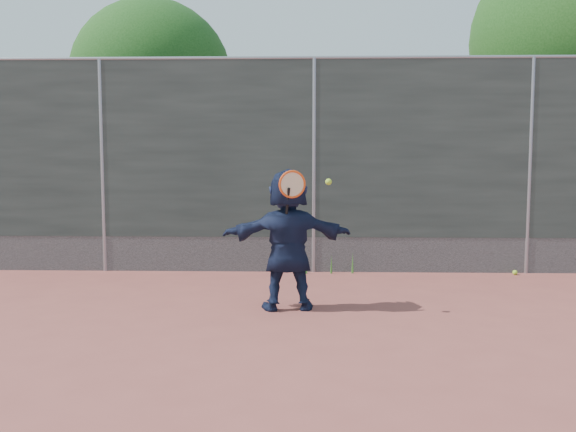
{
  "coord_description": "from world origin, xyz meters",
  "views": [
    {
      "loc": [
        -0.09,
        -5.53,
        1.7
      ],
      "look_at": [
        -0.3,
        1.31,
        1.02
      ],
      "focal_mm": 40.0,
      "sensor_mm": 36.0,
      "label": 1
    }
  ],
  "objects": [
    {
      "name": "ground",
      "position": [
        0.0,
        0.0,
        0.0
      ],
      "size": [
        80.0,
        80.0,
        0.0
      ],
      "primitive_type": "plane",
      "color": "#9E4C42",
      "rests_on": "ground"
    },
    {
      "name": "player",
      "position": [
        -0.3,
        1.31,
        0.76
      ],
      "size": [
        1.46,
        0.61,
        1.53
      ],
      "primitive_type": "imported",
      "rotation": [
        0.0,
        0.0,
        3.26
      ],
      "color": "#16203D",
      "rests_on": "ground"
    },
    {
      "name": "ball_ground",
      "position": [
        2.8,
        3.35,
        0.03
      ],
      "size": [
        0.07,
        0.07,
        0.07
      ],
      "primitive_type": "sphere",
      "color": "#A4D72F",
      "rests_on": "ground"
    },
    {
      "name": "fence",
      "position": [
        -0.0,
        3.5,
        1.58
      ],
      "size": [
        20.0,
        0.06,
        3.03
      ],
      "color": "#38423D",
      "rests_on": "ground"
    },
    {
      "name": "swing_action",
      "position": [
        -0.21,
        1.11,
        1.35
      ],
      "size": [
        0.55,
        0.15,
        0.51
      ],
      "color": "#E74C15",
      "rests_on": "ground"
    },
    {
      "name": "tree_left",
      "position": [
        -2.85,
        6.55,
        2.94
      ],
      "size": [
        3.15,
        3.0,
        4.53
      ],
      "color": "#382314",
      "rests_on": "ground"
    },
    {
      "name": "weed_clump",
      "position": [
        0.29,
        3.38,
        0.13
      ],
      "size": [
        0.68,
        0.07,
        0.3
      ],
      "color": "#387226",
      "rests_on": "ground"
    }
  ]
}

